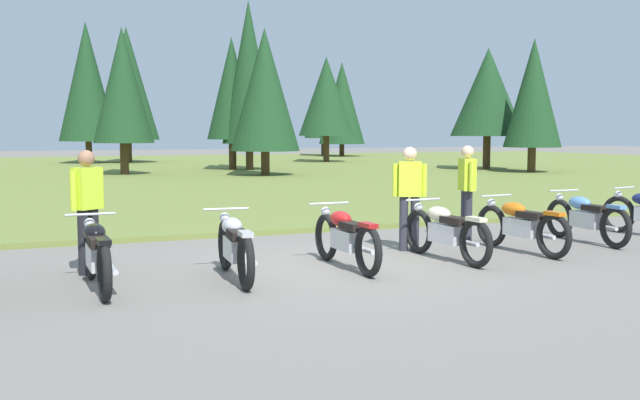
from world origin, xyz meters
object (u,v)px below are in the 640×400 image
motorcycle_black (97,254)px  motorcycle_cream (445,231)px  motorcycle_sky_blue (586,217)px  rider_with_back_turned (467,187)px  motorcycle_orange (521,225)px  rider_in_hivis_vest (410,192)px  rider_near_row_end (88,204)px  motorcycle_red (346,237)px  motorcycle_silver (235,246)px

motorcycle_black → motorcycle_cream: size_ratio=1.00×
motorcycle_sky_blue → rider_with_back_turned: rider_with_back_turned is taller
motorcycle_orange → motorcycle_black: bearing=-176.8°
motorcycle_black → rider_in_hivis_vest: (4.93, 1.17, 0.51)m
rider_with_back_turned → rider_near_row_end: (-6.47, -0.79, 0.00)m
motorcycle_cream → motorcycle_orange: size_ratio=1.00×
motorcycle_red → rider_in_hivis_vest: rider_in_hivis_vest is taller
motorcycle_cream → rider_in_hivis_vest: rider_in_hivis_vest is taller
motorcycle_red → motorcycle_cream: 1.64m
motorcycle_red → rider_with_back_turned: 3.55m
motorcycle_silver → motorcycle_orange: same height
motorcycle_cream → motorcycle_red: bearing=-179.1°
motorcycle_sky_blue → rider_with_back_turned: bearing=148.4°
motorcycle_cream → rider_near_row_end: rider_near_row_end is taller
motorcycle_orange → rider_in_hivis_vest: (-1.56, 0.81, 0.51)m
motorcycle_silver → rider_with_back_turned: bearing=21.5°
motorcycle_red → motorcycle_orange: size_ratio=1.00×
motorcycle_black → motorcycle_orange: size_ratio=1.00×
motorcycle_black → rider_near_row_end: bearing=90.5°
motorcycle_orange → rider_with_back_turned: rider_with_back_turned is taller
motorcycle_sky_blue → rider_in_hivis_vest: size_ratio=1.26×
motorcycle_red → motorcycle_cream: (1.64, 0.03, 0.00)m
motorcycle_sky_blue → motorcycle_cream: bearing=-169.4°
motorcycle_sky_blue → rider_near_row_end: 8.21m
motorcycle_orange → rider_with_back_turned: size_ratio=1.26×
motorcycle_silver → motorcycle_cream: bearing=3.8°
motorcycle_black → motorcycle_silver: 1.72m
motorcycle_silver → motorcycle_cream: size_ratio=1.00×
rider_with_back_turned → rider_in_hivis_vest: bearing=-155.9°
motorcycle_orange → rider_near_row_end: 6.56m
motorcycle_red → motorcycle_orange: (3.12, 0.19, 0.00)m
motorcycle_red → rider_with_back_turned: size_ratio=1.26×
motorcycle_red → rider_near_row_end: rider_near_row_end is taller
motorcycle_red → rider_near_row_end: 3.53m
motorcycle_red → motorcycle_cream: bearing=0.9°
motorcycle_orange → rider_in_hivis_vest: size_ratio=1.26×
motorcycle_black → rider_with_back_turned: bearing=16.0°
motorcycle_red → rider_near_row_end: bearing=165.3°
rider_with_back_turned → motorcycle_red: bearing=-151.5°
motorcycle_red → motorcycle_cream: size_ratio=1.00×
motorcycle_sky_blue → rider_in_hivis_vest: bearing=173.4°
motorcycle_cream → motorcycle_black: bearing=-177.7°
rider_with_back_turned → rider_near_row_end: bearing=-173.0°
motorcycle_red → motorcycle_orange: same height
motorcycle_cream → motorcycle_sky_blue: same height
rider_in_hivis_vest → rider_near_row_end: bearing=-178.8°
motorcycle_black → rider_in_hivis_vest: size_ratio=1.26×
motorcycle_cream → rider_in_hivis_vest: bearing=94.6°
motorcycle_silver → motorcycle_cream: same height
rider_near_row_end → motorcycle_cream: bearing=-9.7°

